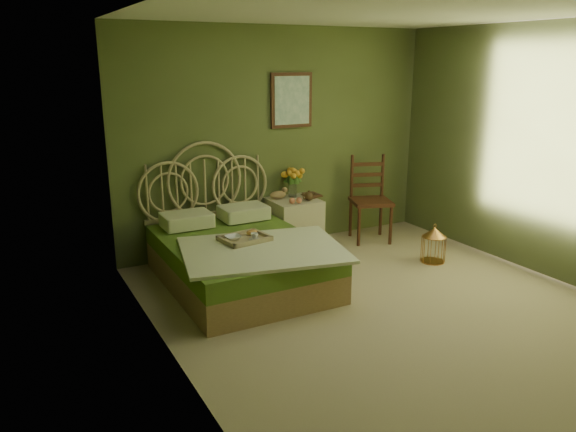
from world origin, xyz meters
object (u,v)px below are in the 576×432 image
nightstand (294,219)px  chair (367,193)px  bed (238,255)px  birdcage (434,245)px

nightstand → chair: size_ratio=0.98×
nightstand → chair: chair is taller
bed → chair: bearing=16.4°
nightstand → birdcage: size_ratio=2.57×
chair → birdcage: (0.16, -1.07, -0.39)m
bed → chair: 2.13m
bed → nightstand: bearing=34.4°
bed → chair: (2.02, 0.59, 0.30)m
nightstand → birdcage: bearing=-45.6°
bed → birdcage: bearing=-12.4°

